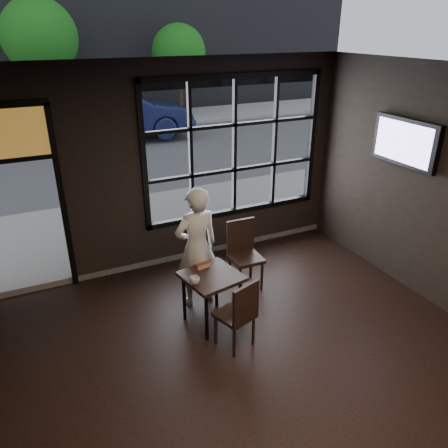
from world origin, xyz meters
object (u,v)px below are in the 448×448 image
cafe_table (212,298)px  navy_car (119,114)px  man (197,247)px  chair_near (235,312)px

cafe_table → navy_car: navy_car is taller
man → navy_car: (1.22, 9.84, 0.04)m
navy_car → man: bearing=178.5°
chair_near → man: bearing=-105.0°
cafe_table → man: bearing=77.2°
chair_near → man: 1.12m
chair_near → navy_car: (1.17, 10.89, 0.43)m
man → chair_near: bearing=87.9°
cafe_table → chair_near: chair_near is taller
cafe_table → navy_car: size_ratio=0.15×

